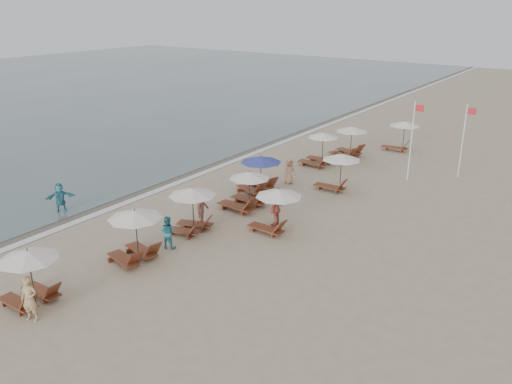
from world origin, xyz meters
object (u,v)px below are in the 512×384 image
Objects in this scene: lounger_station_3 at (245,191)px; beachgoer_far_a at (276,209)px; beachgoer_near at (29,299)px; beachgoer_mid_a at (167,232)px; lounger_station_4 at (258,173)px; beachgoer_far_b at (289,171)px; lounger_station_0 at (28,275)px; waterline_walker at (60,197)px; lounger_station_1 at (133,234)px; beachgoer_mid_b at (203,207)px; flag_pole_near at (412,137)px; lounger_station_5 at (319,150)px; inland_station_0 at (274,205)px; lounger_station_6 at (348,142)px; lounger_station_2 at (190,208)px; inland_station_2 at (401,132)px; inland_station_1 at (337,167)px.

beachgoer_far_a is (2.64, -0.99, -0.06)m from lounger_station_3.
lounger_station_3 is 1.57× the size of beachgoer_near.
lounger_station_3 is 5.86m from beachgoer_mid_a.
lounger_station_4 reaches higher than beachgoer_far_b.
lounger_station_0 is 1.50× the size of waterline_walker.
lounger_station_1 reaches higher than beachgoer_mid_b.
flag_pole_near is (5.89, 12.64, 1.78)m from beachgoer_mid_b.
lounger_station_1 is 1.01× the size of lounger_station_5.
lounger_station_5 is 1.67× the size of beachgoer_mid_a.
lounger_station_5 is at bearing 91.27° from lounger_station_1.
beachgoer_far_b is (0.22, 7.75, -0.16)m from beachgoer_mid_b.
lounger_station_5 reaches higher than waterline_walker.
inland_station_0 reaches higher than beachgoer_far_b.
beachgoer_mid_b is (-0.42, 2.91, 0.17)m from beachgoer_mid_a.
lounger_station_0 reaches higher than waterline_walker.
lounger_station_4 is at bearing 90.68° from lounger_station_0.
lounger_station_2 is at bearing -91.26° from lounger_station_6.
inland_station_2 is (2.45, 3.72, 0.32)m from lounger_station_6.
inland_station_0 is 1.65× the size of waterline_walker.
lounger_station_5 is at bearing 108.25° from inland_station_0.
lounger_station_0 is at bearing -20.66° from beachgoer_far_a.
lounger_station_3 reaches higher than waterline_walker.
lounger_station_2 reaches higher than waterline_walker.
lounger_station_0 is 0.94× the size of lounger_station_5.
beachgoer_near is 0.94× the size of beachgoer_far_a.
lounger_station_6 is at bearing 24.06° from beachgoer_far_b.
beachgoer_near is at bearing -85.39° from lounger_station_1.
inland_station_1 is at bearing 72.48° from lounger_station_2.
inland_station_1 is at bearing -122.40° from flag_pole_near.
lounger_station_1 is 23.60m from inland_station_2.
lounger_station_0 is 0.89× the size of lounger_station_6.
lounger_station_4 is (-0.69, 6.57, -0.11)m from lounger_station_2.
beachgoer_far_b is 0.31× the size of flag_pole_near.
waterline_walker is at bearing -165.07° from lounger_station_2.
lounger_station_3 is 1.76× the size of beachgoer_mid_a.
beachgoer_mid_a is (0.60, -15.07, -0.30)m from lounger_station_5.
inland_station_1 is 3.01m from beachgoer_far_b.
lounger_station_5 is at bearing 87.04° from lounger_station_4.
lounger_station_5 is 0.97× the size of inland_station_0.
beachgoer_near is (-2.36, -28.61, -0.56)m from inland_station_2.
waterline_walker is at bearing -115.08° from inland_station_2.
lounger_station_3 is at bearing -114.28° from beachgoer_far_a.
lounger_station_6 is (1.05, 9.56, -0.07)m from lounger_station_4.
lounger_station_0 reaches higher than beachgoer_mid_a.
lounger_station_3 is 9.23m from lounger_station_5.
lounger_station_0 is at bearing -93.64° from lounger_station_3.
inland_station_2 is 1.75× the size of beachgoer_mid_a.
beachgoer_mid_b is (-0.17, 1.08, -0.33)m from lounger_station_2.
waterline_walker is (-7.24, -3.05, -0.14)m from beachgoer_mid_b.
beachgoer_far_a is 6.45m from beachgoer_far_b.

